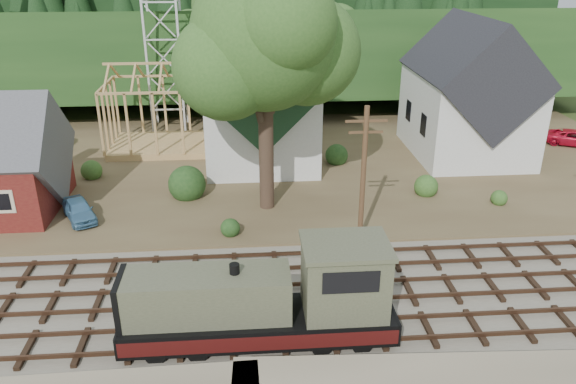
{
  "coord_description": "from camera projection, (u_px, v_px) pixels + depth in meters",
  "views": [
    {
      "loc": [
        0.79,
        -22.28,
        15.37
      ],
      "look_at": [
        3.02,
        6.0,
        3.0
      ],
      "focal_mm": 35.0,
      "sensor_mm": 36.0,
      "label": 1
    }
  ],
  "objects": [
    {
      "name": "ground",
      "position": [
        234.0,
        303.0,
        26.44
      ],
      "size": [
        140.0,
        140.0,
        0.0
      ],
      "primitive_type": "plane",
      "color": "#384C1E",
      "rests_on": "ground"
    },
    {
      "name": "railroad_bed",
      "position": [
        234.0,
        301.0,
        26.41
      ],
      "size": [
        64.0,
        11.0,
        0.16
      ],
      "primitive_type": "cube",
      "color": "#726B5B",
      "rests_on": "ground"
    },
    {
      "name": "village_flat",
      "position": [
        236.0,
        165.0,
        42.83
      ],
      "size": [
        64.0,
        26.0,
        0.3
      ],
      "primitive_type": "cube",
      "color": "brown",
      "rests_on": "ground"
    },
    {
      "name": "hillside",
      "position": [
        238.0,
        93.0,
        64.82
      ],
      "size": [
        70.0,
        28.96,
        12.74
      ],
      "primitive_type": "cube",
      "rotation": [
        -0.17,
        0.0,
        0.0
      ],
      "color": "#1E3F19",
      "rests_on": "ground"
    },
    {
      "name": "ridge",
      "position": [
        238.0,
        66.0,
        79.45
      ],
      "size": [
        80.0,
        20.0,
        12.0
      ],
      "primitive_type": "cube",
      "color": "black",
      "rests_on": "ground"
    },
    {
      "name": "church",
      "position": [
        261.0,
        94.0,
        42.5
      ],
      "size": [
        8.4,
        15.17,
        13.0
      ],
      "color": "silver",
      "rests_on": "village_flat"
    },
    {
      "name": "farmhouse",
      "position": [
        469.0,
        97.0,
        43.15
      ],
      "size": [
        8.4,
        10.8,
        10.6
      ],
      "color": "silver",
      "rests_on": "village_flat"
    },
    {
      "name": "timber_frame",
      "position": [
        160.0,
        113.0,
        44.81
      ],
      "size": [
        8.2,
        6.2,
        6.99
      ],
      "color": "tan",
      "rests_on": "village_flat"
    },
    {
      "name": "lattice_tower",
      "position": [
        162.0,
        16.0,
        47.59
      ],
      "size": [
        3.2,
        3.2,
        12.12
      ],
      "color": "silver",
      "rests_on": "village_flat"
    },
    {
      "name": "big_tree",
      "position": [
        267.0,
        47.0,
        31.73
      ],
      "size": [
        10.9,
        8.4,
        14.7
      ],
      "color": "#38281E",
      "rests_on": "village_flat"
    },
    {
      "name": "telegraph_pole_near",
      "position": [
        363.0,
        174.0,
        30.0
      ],
      "size": [
        2.2,
        0.28,
        8.0
      ],
      "color": "#4C331E",
      "rests_on": "ground"
    },
    {
      "name": "locomotive",
      "position": [
        269.0,
        303.0,
        23.01
      ],
      "size": [
        11.12,
        2.78,
        4.47
      ],
      "color": "black",
      "rests_on": "railroad_bed"
    },
    {
      "name": "car_blue",
      "position": [
        79.0,
        210.0,
        33.68
      ],
      "size": [
        2.97,
        3.92,
        1.24
      ],
      "primitive_type": "imported",
      "rotation": [
        0.0,
        0.0,
        0.47
      ],
      "color": "teal",
      "rests_on": "village_flat"
    },
    {
      "name": "car_red",
      "position": [
        575.0,
        138.0,
        46.45
      ],
      "size": [
        4.9,
        3.86,
        1.24
      ],
      "primitive_type": "imported",
      "rotation": [
        0.0,
        0.0,
        1.1
      ],
      "color": "red",
      "rests_on": "village_flat"
    }
  ]
}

